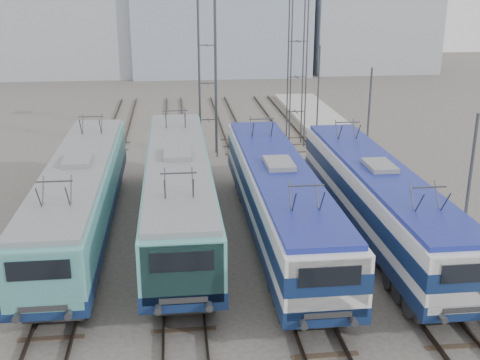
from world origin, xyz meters
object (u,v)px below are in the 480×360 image
mast_mid (368,130)px  mast_rear (318,92)px  locomotive_far_right (379,197)px  catenary_tower_east (298,54)px  locomotive_far_left (80,194)px  mast_front (467,204)px  catenary_tower_west (207,58)px  locomotive_center_right (279,196)px  locomotive_center_left (178,188)px

mast_mid → mast_rear: same height
locomotive_far_right → catenary_tower_east: catenary_tower_east is taller
locomotive_far_left → mast_mid: mast_mid is taller
mast_front → mast_mid: bearing=90.0°
locomotive_far_right → catenary_tower_west: bearing=113.4°
locomotive_far_right → catenary_tower_west: (-6.75, 15.57, 4.40)m
mast_mid → catenary_tower_west: bearing=137.1°
locomotive_center_right → locomotive_far_left: bearing=171.1°
locomotive_far_right → catenary_tower_west: catenary_tower_west is taller
catenary_tower_east → mast_front: (2.10, -22.00, -3.14)m
locomotive_far_left → locomotive_center_left: locomotive_center_left is taller
locomotive_center_left → locomotive_far_right: locomotive_center_left is taller
locomotive_center_right → catenary_tower_east: (4.25, 17.16, 4.33)m
mast_mid → catenary_tower_east: bearing=101.9°
mast_mid → locomotive_center_left: bearing=-153.0°
mast_mid → locomotive_far_left: bearing=-159.5°
catenary_tower_west → mast_front: catenary_tower_west is taller
locomotive_center_left → catenary_tower_west: bearing=80.6°
locomotive_center_right → locomotive_far_right: bearing=-5.2°
mast_front → mast_mid: same height
locomotive_far_left → catenary_tower_west: size_ratio=1.52×
locomotive_far_right → mast_front: bearing=-67.3°
locomotive_far_left → locomotive_far_right: (13.50, -1.82, -0.03)m
catenary_tower_west → mast_rear: bearing=24.9°
locomotive_far_left → mast_front: mast_front is taller
mast_mid → mast_front: bearing=-90.0°
locomotive_far_right → mast_rear: (1.85, 19.57, 1.26)m
locomotive_far_right → locomotive_center_left: bearing=167.3°
catenary_tower_east → mast_rear: size_ratio=1.71×
locomotive_center_left → mast_mid: size_ratio=2.68×
catenary_tower_west → locomotive_far_left: bearing=-116.1°
locomotive_far_left → locomotive_far_right: size_ratio=1.04×
locomotive_center_right → catenary_tower_east: bearing=76.1°
catenary_tower_east → mast_rear: catenary_tower_east is taller
mast_front → mast_rear: same height
locomotive_center_left → catenary_tower_west: (2.25, 13.54, 4.31)m
locomotive_center_left → locomotive_far_left: bearing=-177.3°
mast_mid → mast_rear: bearing=90.0°
mast_front → mast_rear: size_ratio=1.00×
locomotive_center_right → mast_front: size_ratio=2.59×
locomotive_center_left → locomotive_center_right: (4.50, -1.62, -0.02)m
locomotive_far_left → catenary_tower_east: bearing=49.9°
locomotive_center_right → mast_rear: size_ratio=2.59×
catenary_tower_west → mast_mid: (8.60, -8.00, -3.14)m
locomotive_far_left → mast_front: (15.35, -6.25, 1.23)m
mast_mid → locomotive_far_right: bearing=-103.7°
locomotive_far_right → mast_rear: bearing=84.6°
catenary_tower_west → catenary_tower_east: same height
locomotive_far_left → catenary_tower_west: catenary_tower_west is taller
mast_front → mast_mid: 12.00m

